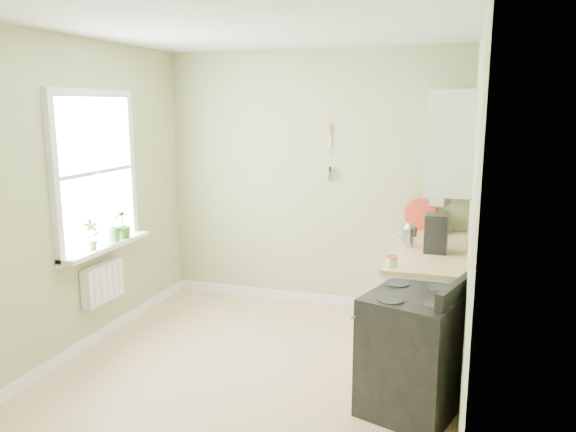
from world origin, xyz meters
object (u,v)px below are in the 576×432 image
(kettle, at_px, (408,235))
(coffee_maker, at_px, (436,234))
(stand_mixer, at_px, (441,213))
(stove, at_px, (414,351))

(kettle, bearing_deg, coffee_maker, -30.02)
(coffee_maker, bearing_deg, stand_mixer, 90.06)
(coffee_maker, bearing_deg, stove, -93.55)
(stove, height_order, coffee_maker, coffee_maker)
(stove, height_order, stand_mixer, stand_mixer)
(stove, relative_size, stand_mixer, 2.38)
(stand_mixer, height_order, kettle, stand_mixer)
(stand_mixer, bearing_deg, stove, -91.87)
(stove, xyz_separation_m, stand_mixer, (0.06, 1.85, 0.65))
(stove, relative_size, coffee_maker, 3.00)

